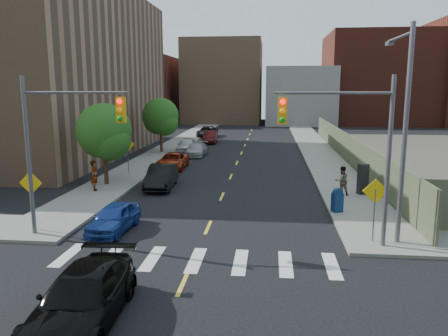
% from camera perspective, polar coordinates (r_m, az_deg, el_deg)
% --- Properties ---
extents(ground, '(160.00, 160.00, 0.00)m').
position_cam_1_polar(ground, '(13.56, -7.10, -18.29)').
color(ground, black).
rests_on(ground, ground).
extents(sidewalk_nw, '(3.50, 73.00, 0.15)m').
position_cam_1_polar(sidewalk_nw, '(54.48, -5.22, 3.65)').
color(sidewalk_nw, gray).
rests_on(sidewalk_nw, ground).
extents(sidewalk_ne, '(3.50, 73.00, 0.15)m').
position_cam_1_polar(sidewalk_ne, '(53.67, 11.27, 3.39)').
color(sidewalk_ne, gray).
rests_on(sidewalk_ne, ground).
extents(fence_north, '(0.12, 44.00, 2.50)m').
position_cam_1_polar(fence_north, '(40.48, 15.63, 2.62)').
color(fence_north, '#5C5D41').
rests_on(fence_north, ground).
extents(building_nw, '(22.00, 30.00, 16.00)m').
position_cam_1_polar(building_nw, '(48.43, -25.34, 11.26)').
color(building_nw, '#8C6B4C').
rests_on(building_nw, ground).
extents(bg_bldg_west, '(14.00, 18.00, 12.00)m').
position_cam_1_polar(bg_bldg_west, '(85.25, -11.07, 9.94)').
color(bg_bldg_west, '#592319').
rests_on(bg_bldg_west, ground).
extents(bg_bldg_midwest, '(14.00, 16.00, 15.00)m').
position_cam_1_polar(bg_bldg_midwest, '(84.03, -0.01, 11.15)').
color(bg_bldg_midwest, '#8C6B4C').
rests_on(bg_bldg_midwest, ground).
extents(bg_bldg_center, '(12.00, 16.00, 10.00)m').
position_cam_1_polar(bg_bldg_center, '(81.74, 9.78, 9.27)').
color(bg_bldg_center, gray).
rests_on(bg_bldg_center, ground).
extents(bg_bldg_east, '(18.00, 18.00, 16.00)m').
position_cam_1_polar(bg_bldg_east, '(85.74, 19.31, 10.90)').
color(bg_bldg_east, '#592319').
rests_on(bg_bldg_east, ground).
extents(signal_nw, '(4.59, 0.30, 7.00)m').
position_cam_1_polar(signal_nw, '(19.74, -20.56, 4.05)').
color(signal_nw, '#59595E').
rests_on(signal_nw, ground).
extents(signal_ne, '(4.59, 0.30, 7.00)m').
position_cam_1_polar(signal_ne, '(17.95, 16.17, 3.73)').
color(signal_ne, '#59595E').
rests_on(signal_ne, ground).
extents(streetlight_ne, '(0.25, 3.70, 9.00)m').
position_cam_1_polar(streetlight_ne, '(19.27, 22.34, 5.86)').
color(streetlight_ne, '#59595E').
rests_on(streetlight_ne, ground).
extents(warn_sign_nw, '(1.06, 0.06, 2.83)m').
position_cam_1_polar(warn_sign_nw, '(21.43, -23.88, -2.60)').
color(warn_sign_nw, '#59595E').
rests_on(warn_sign_nw, ground).
extents(warn_sign_ne, '(1.06, 0.06, 2.83)m').
position_cam_1_polar(warn_sign_ne, '(19.12, 19.12, -3.77)').
color(warn_sign_ne, '#59595E').
rests_on(warn_sign_ne, ground).
extents(warn_sign_midwest, '(1.06, 0.06, 2.83)m').
position_cam_1_polar(warn_sign_midwest, '(33.60, -12.48, 2.51)').
color(warn_sign_midwest, '#59595E').
rests_on(warn_sign_midwest, ground).
extents(tree_west_near, '(3.66, 3.64, 5.52)m').
position_cam_1_polar(tree_west_near, '(29.80, -15.35, 4.27)').
color(tree_west_near, '#332114').
rests_on(tree_west_near, ground).
extents(tree_west_far, '(3.66, 3.64, 5.52)m').
position_cam_1_polar(tree_west_far, '(44.06, -8.27, 6.42)').
color(tree_west_far, '#332114').
rests_on(tree_west_far, ground).
extents(parked_car_blue, '(1.74, 3.83, 1.27)m').
position_cam_1_polar(parked_car_blue, '(20.69, -14.17, -6.34)').
color(parked_car_blue, navy).
rests_on(parked_car_blue, ground).
extents(parked_car_black, '(1.85, 4.64, 1.50)m').
position_cam_1_polar(parked_car_black, '(28.88, -8.17, -1.13)').
color(parked_car_black, black).
rests_on(parked_car_black, ground).
extents(parked_car_red, '(2.27, 4.69, 1.29)m').
position_cam_1_polar(parked_car_red, '(35.54, -6.75, 0.90)').
color(parked_car_red, '#AA2C11').
rests_on(parked_car_red, ground).
extents(parked_car_silver, '(1.86, 4.34, 1.25)m').
position_cam_1_polar(parked_car_silver, '(42.18, -3.62, 2.43)').
color(parked_car_silver, '#979A9E').
rests_on(parked_car_silver, ground).
extents(parked_car_white, '(1.96, 4.54, 1.53)m').
position_cam_1_polar(parked_car_white, '(44.07, -4.85, 2.95)').
color(parked_car_white, silver).
rests_on(parked_car_white, ground).
extents(parked_car_maroon, '(1.66, 4.35, 1.41)m').
position_cam_1_polar(parked_car_maroon, '(52.04, -1.77, 4.07)').
color(parked_car_maroon, '#420F0D').
rests_on(parked_car_maroon, ground).
extents(parked_car_grey, '(2.46, 5.11, 1.41)m').
position_cam_1_polar(parked_car_grey, '(58.47, -2.20, 4.77)').
color(parked_car_grey, black).
rests_on(parked_car_grey, ground).
extents(black_sedan, '(2.33, 5.25, 1.50)m').
position_cam_1_polar(black_sedan, '(13.24, -17.96, -15.87)').
color(black_sedan, black).
rests_on(black_sedan, ground).
extents(mailbox, '(0.63, 0.57, 1.26)m').
position_cam_1_polar(mailbox, '(23.37, 14.58, -4.10)').
color(mailbox, navy).
rests_on(mailbox, sidewalk_ne).
extents(payphone, '(0.66, 0.60, 1.85)m').
position_cam_1_polar(payphone, '(27.62, 17.68, -1.37)').
color(payphone, black).
rests_on(payphone, sidewalk_ne).
extents(pedestrian_west, '(0.67, 0.81, 1.91)m').
position_cam_1_polar(pedestrian_west, '(28.35, -16.55, -0.95)').
color(pedestrian_west, gray).
rests_on(pedestrian_west, sidewalk_nw).
extents(pedestrian_east, '(0.98, 0.84, 1.76)m').
position_cam_1_polar(pedestrian_east, '(26.93, 15.13, -1.63)').
color(pedestrian_east, gray).
rests_on(pedestrian_east, sidewalk_ne).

